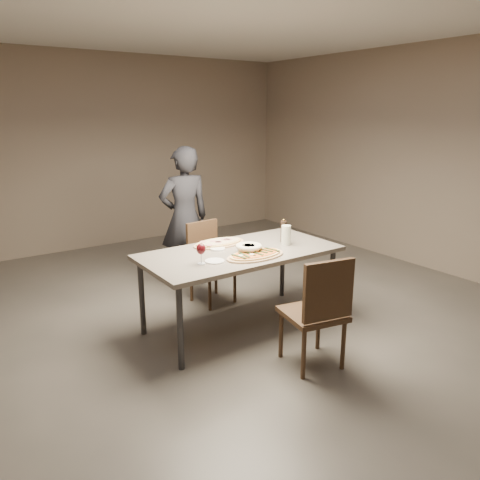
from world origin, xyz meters
TOP-DOWN VIEW (x-y plane):
  - room at (0.00, 0.00)m, footprint 7.00×7.00m
  - dining_table at (0.00, 0.00)m, footprint 1.80×0.90m
  - zucchini_pizza at (0.00, -0.23)m, footprint 0.56×0.31m
  - ham_pizza at (-0.05, 0.28)m, footprint 0.53×0.29m
  - bread_basket at (0.01, -0.12)m, footprint 0.24×0.24m
  - oil_dish at (-0.15, 0.14)m, footprint 0.14×0.14m
  - pepper_mill_left at (0.61, 0.10)m, footprint 0.05×0.05m
  - pepper_mill_right at (0.52, 0.01)m, footprint 0.06×0.06m
  - carafe at (0.47, -0.08)m, footprint 0.09×0.09m
  - wine_glass at (-0.48, -0.13)m, footprint 0.08×0.08m
  - side_plate at (-0.36, -0.15)m, footprint 0.17×0.17m
  - chair_near at (0.07, -0.97)m, footprint 0.52×0.52m
  - chair_far at (0.10, 0.74)m, footprint 0.44×0.44m
  - diner at (0.11, 1.28)m, footprint 0.63×0.45m

SIDE VIEW (x-z plane):
  - chair_far at x=0.10m, z-range 0.05..0.91m
  - chair_near at x=0.07m, z-range 0.06..0.98m
  - dining_table at x=0.00m, z-range 0.32..1.07m
  - side_plate at x=-0.36m, z-range 0.75..0.76m
  - oil_dish at x=-0.15m, z-range 0.75..0.77m
  - ham_pizza at x=-0.05m, z-range 0.75..0.78m
  - zucchini_pizza at x=0.00m, z-range 0.74..0.79m
  - bread_basket at x=0.01m, z-range 0.76..0.84m
  - diner at x=0.11m, z-range 0.00..1.61m
  - pepper_mill_left at x=0.61m, z-range 0.74..0.93m
  - carafe at x=0.47m, z-range 0.75..0.94m
  - pepper_mill_right at x=0.52m, z-range 0.74..0.97m
  - wine_glass at x=-0.48m, z-range 0.79..0.96m
  - room at x=0.00m, z-range -2.10..4.90m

